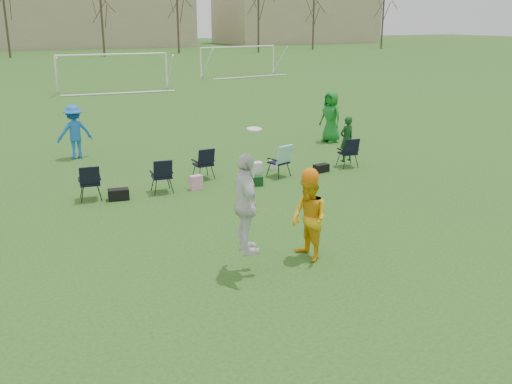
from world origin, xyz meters
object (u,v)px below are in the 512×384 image
fielder_green_far (331,117)px  goal_right (239,53)px  center_contest (278,211)px  fielder_blue (74,132)px  goal_mid (113,62)px

fielder_green_far → goal_right: (8.10, 26.56, 0.93)m
fielder_green_far → goal_right: goal_right is taller
fielder_green_far → center_contest: center_contest is taller
fielder_blue → goal_right: bearing=-132.1°
fielder_blue → fielder_green_far: fielder_green_far is taller
goal_mid → goal_right: 13.42m
goal_right → fielder_green_far: bearing=-115.0°
fielder_blue → center_contest: size_ratio=0.66×
goal_right → center_contest: bearing=-121.4°
fielder_green_far → center_contest: (-7.49, -9.54, 0.16)m
fielder_blue → goal_right: goal_right is taller
goal_mid → fielder_blue: bearing=-102.5°
fielder_green_far → fielder_blue: bearing=-113.9°
fielder_blue → fielder_green_far: 9.65m
goal_mid → goal_right: same height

